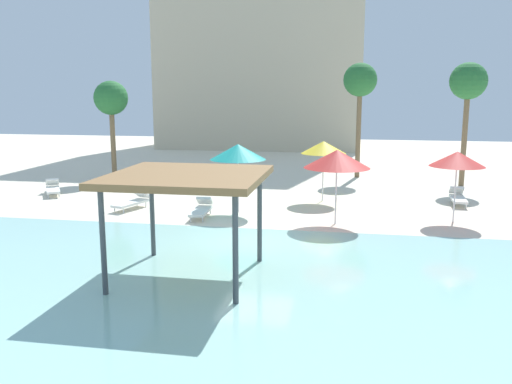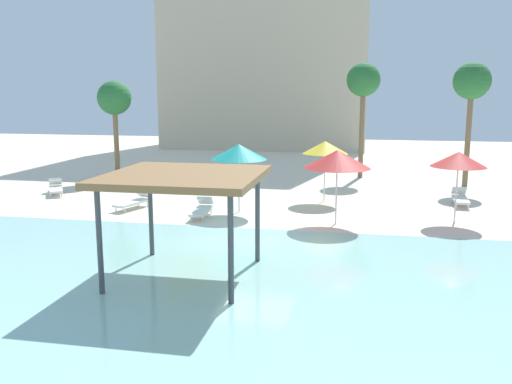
{
  "view_description": "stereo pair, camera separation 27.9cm",
  "coord_description": "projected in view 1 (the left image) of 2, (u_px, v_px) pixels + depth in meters",
  "views": [
    {
      "loc": [
        3.13,
        -17.24,
        4.96
      ],
      "look_at": [
        -0.33,
        2.0,
        1.3
      ],
      "focal_mm": 37.89,
      "sensor_mm": 36.0,
      "label": 1
    },
    {
      "loc": [
        3.4,
        -17.18,
        4.96
      ],
      "look_at": [
        -0.33,
        2.0,
        1.3
      ],
      "focal_mm": 37.89,
      "sensor_mm": 36.0,
      "label": 2
    }
  ],
  "objects": [
    {
      "name": "lounge_chair_3",
      "position": [
        458.0,
        197.0,
        23.97
      ],
      "size": [
        0.7,
        1.92,
        0.74
      ],
      "rotation": [
        0.0,
        0.0,
        -1.62
      ],
      "color": "white",
      "rests_on": "ground"
    },
    {
      "name": "lounge_chair_5",
      "position": [
        202.0,
        209.0,
        21.58
      ],
      "size": [
        0.7,
        1.93,
        0.74
      ],
      "rotation": [
        0.0,
        0.0,
        -1.52
      ],
      "color": "white",
      "rests_on": "ground"
    },
    {
      "name": "lagoon_water",
      "position": [
        217.0,
        299.0,
        13.05
      ],
      "size": [
        44.0,
        13.5,
        0.04
      ],
      "primitive_type": "cube",
      "color": "#99D1C6",
      "rests_on": "ground"
    },
    {
      "name": "shade_pavilion",
      "position": [
        187.0,
        180.0,
        14.1
      ],
      "size": [
        3.98,
        3.98,
        2.85
      ],
      "color": "#42474C",
      "rests_on": "ground"
    },
    {
      "name": "hotel_block_0",
      "position": [
        265.0,
        30.0,
        48.63
      ],
      "size": [
        17.49,
        11.27,
        20.79
      ],
      "primitive_type": "cube",
      "color": "beige",
      "rests_on": "ground"
    },
    {
      "name": "beach_umbrella_yellow_1",
      "position": [
        324.0,
        147.0,
        24.35
      ],
      "size": [
        2.05,
        2.05,
        2.74
      ],
      "color": "silver",
      "rests_on": "ground"
    },
    {
      "name": "lounge_chair_4",
      "position": [
        53.0,
        188.0,
        26.21
      ],
      "size": [
        1.51,
        1.93,
        0.74
      ],
      "rotation": [
        0.0,
        0.0,
        -1.01
      ],
      "color": "white",
      "rests_on": "ground"
    },
    {
      "name": "lounge_chair_0",
      "position": [
        133.0,
        201.0,
        23.07
      ],
      "size": [
        1.13,
        1.99,
        0.74
      ],
      "rotation": [
        0.0,
        0.0,
        -1.87
      ],
      "color": "white",
      "rests_on": "ground"
    },
    {
      "name": "palm_tree_2",
      "position": [
        111.0,
        100.0,
        30.21
      ],
      "size": [
        1.9,
        1.9,
        5.54
      ],
      "color": "brown",
      "rests_on": "ground"
    },
    {
      "name": "palm_tree_3",
      "position": [
        360.0,
        83.0,
        30.59
      ],
      "size": [
        1.9,
        1.9,
        6.54
      ],
      "color": "brown",
      "rests_on": "ground"
    },
    {
      "name": "beach_umbrella_red_4",
      "position": [
        457.0,
        159.0,
        20.4
      ],
      "size": [
        2.07,
        2.07,
        2.72
      ],
      "color": "silver",
      "rests_on": "ground"
    },
    {
      "name": "palm_tree_1",
      "position": [
        468.0,
        84.0,
        27.78
      ],
      "size": [
        1.9,
        1.9,
        6.42
      ],
      "color": "brown",
      "rests_on": "ground"
    },
    {
      "name": "ground_plane",
      "position": [
        255.0,
        241.0,
        18.13
      ],
      "size": [
        80.0,
        80.0,
        0.0
      ],
      "primitive_type": "plane",
      "color": "beige"
    },
    {
      "name": "beach_umbrella_red_3",
      "position": [
        337.0,
        159.0,
        20.06
      ],
      "size": [
        2.48,
        2.48,
        2.82
      ],
      "color": "silver",
      "rests_on": "ground"
    },
    {
      "name": "beach_umbrella_teal_0",
      "position": [
        238.0,
        152.0,
        22.02
      ],
      "size": [
        2.3,
        2.3,
        2.84
      ],
      "color": "silver",
      "rests_on": "ground"
    }
  ]
}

